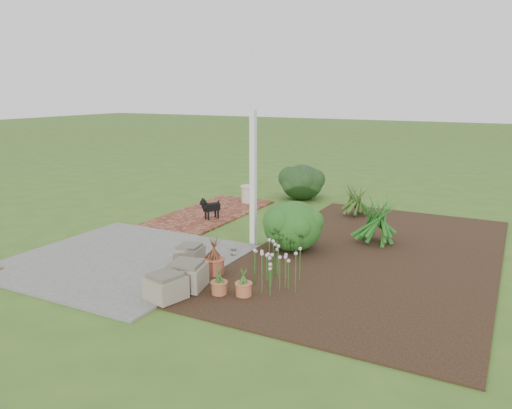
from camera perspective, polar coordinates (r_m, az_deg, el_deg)
The scene contains 18 objects.
ground at distance 9.48m, azimuth -2.21°, elevation -4.48°, with size 80.00×80.00×0.00m, color #3A621F.
concrete_patio at distance 8.85m, azimuth -15.05°, elevation -6.08°, with size 3.50×3.50×0.04m, color #5A5B58.
brick_path at distance 11.77m, azimuth -5.11°, elevation -0.94°, with size 1.60×3.50×0.04m, color maroon.
garden_bed at distance 9.02m, azimuth 13.40°, elevation -5.66°, with size 4.00×7.00×0.03m, color black.
veranda_post at distance 9.12m, azimuth -0.33°, elevation 2.92°, with size 0.10×0.10×2.50m, color white.
stone_trough_near at distance 7.05m, azimuth -10.29°, elevation -9.33°, with size 0.46×0.46×0.31m, color gray.
stone_trough_mid at distance 7.36m, azimuth -7.90°, elevation -8.14°, with size 0.50×0.50×0.34m, color #79715B.
stone_trough_far at distance 8.36m, azimuth -7.61°, elevation -5.75°, with size 0.41×0.41×0.27m, color #706C55.
black_dog at distance 11.08m, azimuth -5.28°, elevation -0.25°, with size 0.31×0.51×0.47m.
cream_ceramic_urn at distance 12.66m, azimuth -0.96°, elevation 1.18°, with size 0.32×0.32×0.42m, color beige.
evergreen_shrub at distance 8.99m, azimuth 4.23°, elevation -2.31°, with size 1.06×1.06×0.90m, color #0F4316.
agapanthus_clump_back at distance 9.57m, azimuth 13.67°, elevation -1.33°, with size 1.13×1.13×1.02m, color #0F3F0C, non-canonical shape.
agapanthus_clump_front at distance 11.57m, azimuth 11.38°, elevation 0.81°, with size 0.95×0.95×0.85m, color #1D3A12, non-canonical shape.
pink_flower_patch at distance 7.36m, azimuth 2.44°, elevation -6.94°, with size 0.96×0.96×0.62m, color #113D0F, non-canonical shape.
terracotta_pot_bronze at distance 7.88m, azimuth -4.78°, elevation -7.02°, with size 0.31×0.31×0.25m, color #964A33.
terracotta_pot_small_left at distance 7.15m, azimuth -4.23°, elevation -9.45°, with size 0.22×0.22×0.18m, color #A45C37.
terracotta_pot_small_right at distance 7.08m, azimuth -1.42°, elevation -9.63°, with size 0.22×0.22×0.19m, color #B8623E.
purple_flowering_bush at distance 13.28m, azimuth 5.29°, elevation 2.64°, with size 1.10×1.10×0.94m, color black.
Camera 1 is at (4.54, -7.82, 2.85)m, focal length 35.00 mm.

